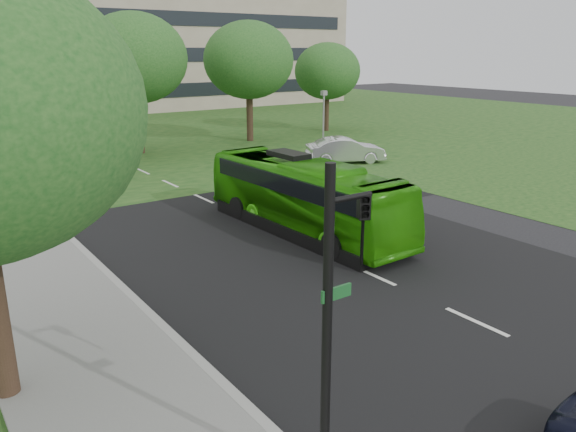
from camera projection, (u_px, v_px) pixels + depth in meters
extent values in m
plane|color=black|center=(420.00, 297.00, 16.75)|extent=(160.00, 160.00, 0.00)
cube|color=black|center=(156.00, 177.00, 32.38)|extent=(14.00, 120.00, 0.01)
cube|color=black|center=(204.00, 199.00, 27.69)|extent=(80.00, 12.00, 0.01)
cube|color=silver|center=(195.00, 195.00, 28.47)|extent=(0.15, 90.00, 0.01)
cube|color=#194416|center=(49.00, 129.00, 51.91)|extent=(120.00, 60.00, 0.01)
cube|color=gray|center=(182.00, 7.00, 73.85)|extent=(40.00, 20.00, 25.00)
cube|color=black|center=(218.00, 2.00, 65.99)|extent=(36.80, 0.10, 23.00)
cylinder|color=black|center=(74.00, 138.00, 36.64)|extent=(0.46, 0.46, 3.03)
ellipsoid|color=#1A4F1B|center=(68.00, 75.00, 35.50)|extent=(6.23, 6.23, 5.29)
cylinder|color=black|center=(139.00, 128.00, 39.44)|extent=(0.55, 0.55, 3.63)
ellipsoid|color=#1A4F1B|center=(134.00, 58.00, 38.10)|extent=(7.22, 7.22, 6.14)
cylinder|color=black|center=(250.00, 119.00, 44.85)|extent=(0.53, 0.53, 3.49)
ellipsoid|color=#1A4F1B|center=(249.00, 60.00, 43.55)|extent=(7.02, 7.02, 5.97)
cylinder|color=black|center=(326.00, 114.00, 50.50)|extent=(0.44, 0.44, 2.94)
ellipsoid|color=#1A4F1B|center=(327.00, 71.00, 49.42)|extent=(5.79, 5.79, 4.93)
imported|color=#2EA10D|center=(304.00, 196.00, 22.44)|extent=(2.74, 10.46, 2.89)
imported|color=silver|center=(345.00, 150.00, 36.35)|extent=(5.31, 3.69, 1.66)
cylinder|color=black|center=(327.00, 343.00, 8.56)|extent=(0.16, 0.16, 5.59)
cylinder|color=black|center=(350.00, 198.00, 8.14)|extent=(0.78, 0.09, 0.09)
imported|color=black|center=(363.00, 231.00, 8.46)|extent=(0.25, 0.27, 1.12)
cube|color=#195926|center=(336.00, 293.00, 8.43)|extent=(0.56, 0.04, 0.20)
cylinder|color=gray|center=(323.00, 125.00, 38.65)|extent=(0.12, 0.12, 4.16)
cube|color=gray|center=(324.00, 93.00, 38.03)|extent=(0.45, 0.42, 0.31)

